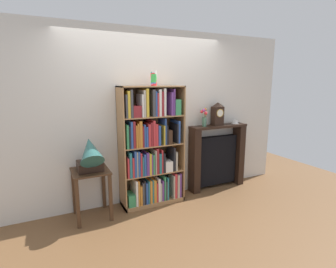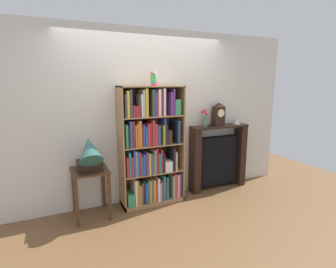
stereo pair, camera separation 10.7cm
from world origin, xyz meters
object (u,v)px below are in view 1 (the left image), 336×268
object	(u,v)px
gramophone	(90,154)
flower_vase	(204,118)
bookshelf	(150,151)
mantel_clock	(218,114)
teacup_with_saucer	(235,122)
side_table_left	(91,183)
fireplace_mantel	(217,157)
cup_stack	(154,78)

from	to	relation	value
gramophone	flower_vase	distance (m)	1.91
bookshelf	flower_vase	world-z (taller)	bookshelf
mantel_clock	teacup_with_saucer	world-z (taller)	mantel_clock
side_table_left	flower_vase	distance (m)	2.02
fireplace_mantel	flower_vase	distance (m)	0.77
side_table_left	gramophone	xyz separation A→B (m)	(0.00, -0.09, 0.42)
bookshelf	fireplace_mantel	bearing A→B (deg)	4.17
mantel_clock	teacup_with_saucer	distance (m)	0.42
side_table_left	teacup_with_saucer	distance (m)	2.60
gramophone	flower_vase	world-z (taller)	flower_vase
gramophone	mantel_clock	world-z (taller)	mantel_clock
flower_vase	teacup_with_saucer	distance (m)	0.66
teacup_with_saucer	fireplace_mantel	bearing A→B (deg)	176.88
side_table_left	mantel_clock	bearing A→B (deg)	3.32
side_table_left	flower_vase	xyz separation A→B (m)	(1.87, 0.13, 0.76)
mantel_clock	flower_vase	xyz separation A→B (m)	(-0.26, 0.00, -0.05)
fireplace_mantel	cup_stack	bearing A→B (deg)	-174.65
bookshelf	flower_vase	size ratio (longest dim) A/B	5.95
side_table_left	fireplace_mantel	xyz separation A→B (m)	(2.16, 0.15, 0.05)
cup_stack	teacup_with_saucer	distance (m)	1.74
bookshelf	teacup_with_saucer	distance (m)	1.66
cup_stack	flower_vase	size ratio (longest dim) A/B	0.70
bookshelf	side_table_left	size ratio (longest dim) A/B	2.64
fireplace_mantel	teacup_with_saucer	bearing A→B (deg)	-3.12
cup_stack	mantel_clock	world-z (taller)	cup_stack
mantel_clock	flower_vase	bearing A→B (deg)	179.40
bookshelf	side_table_left	world-z (taller)	bookshelf
cup_stack	side_table_left	size ratio (longest dim) A/B	0.31
bookshelf	cup_stack	bearing A→B (deg)	-20.04
cup_stack	fireplace_mantel	size ratio (longest dim) A/B	0.19
mantel_clock	flower_vase	world-z (taller)	mantel_clock
cup_stack	gramophone	distance (m)	1.35
bookshelf	side_table_left	xyz separation A→B (m)	(-0.89, -0.05, -0.33)
fireplace_mantel	mantel_clock	world-z (taller)	mantel_clock
gramophone	mantel_clock	bearing A→B (deg)	5.66
side_table_left	mantel_clock	world-z (taller)	mantel_clock
gramophone	mantel_clock	xyz separation A→B (m)	(2.13, 0.21, 0.39)
mantel_clock	side_table_left	bearing A→B (deg)	-176.68
mantel_clock	teacup_with_saucer	xyz separation A→B (m)	(0.39, 0.00, -0.16)
cup_stack	fireplace_mantel	distance (m)	1.81
bookshelf	mantel_clock	xyz separation A→B (m)	(1.24, 0.07, 0.48)
fireplace_mantel	teacup_with_saucer	distance (m)	0.69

